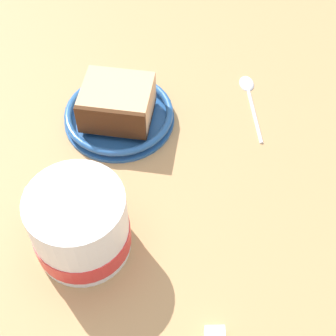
{
  "coord_description": "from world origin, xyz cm",
  "views": [
    {
      "loc": [
        33.61,
        -2.31,
        49.11
      ],
      "look_at": [
        -0.77,
        1.52,
        3.0
      ],
      "focal_mm": 54.67,
      "sensor_mm": 36.0,
      "label": 1
    }
  ],
  "objects_px": {
    "cake_slice": "(117,103)",
    "tea_mug": "(80,226)",
    "small_plate": "(119,116)",
    "teaspoon": "(249,92)"
  },
  "relations": [
    {
      "from": "small_plate",
      "to": "cake_slice",
      "type": "height_order",
      "value": "cake_slice"
    },
    {
      "from": "small_plate",
      "to": "teaspoon",
      "type": "xyz_separation_m",
      "value": [
        -0.03,
        0.18,
        -0.01
      ]
    },
    {
      "from": "cake_slice",
      "to": "tea_mug",
      "type": "bearing_deg",
      "value": -15.13
    },
    {
      "from": "tea_mug",
      "to": "teaspoon",
      "type": "relative_size",
      "value": 0.9
    },
    {
      "from": "small_plate",
      "to": "cake_slice",
      "type": "xyz_separation_m",
      "value": [
        0.0,
        -0.0,
        0.02
      ]
    },
    {
      "from": "cake_slice",
      "to": "teaspoon",
      "type": "xyz_separation_m",
      "value": [
        -0.03,
        0.18,
        -0.03
      ]
    },
    {
      "from": "small_plate",
      "to": "cake_slice",
      "type": "distance_m",
      "value": 0.02
    },
    {
      "from": "cake_slice",
      "to": "teaspoon",
      "type": "bearing_deg",
      "value": 99.92
    },
    {
      "from": "small_plate",
      "to": "tea_mug",
      "type": "xyz_separation_m",
      "value": [
        0.18,
        -0.05,
        0.03
      ]
    },
    {
      "from": "cake_slice",
      "to": "tea_mug",
      "type": "distance_m",
      "value": 0.18
    }
  ]
}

